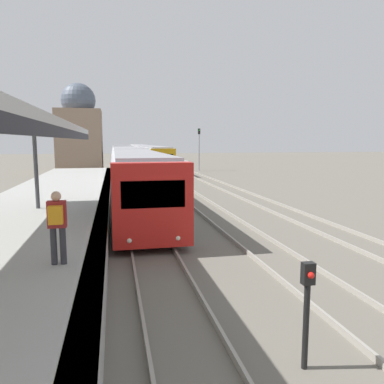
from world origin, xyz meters
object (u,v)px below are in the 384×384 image
(person_on_platform, at_px, (57,222))
(train_near, at_px, (127,162))
(signal_mast_far, at_px, (199,144))
(signal_post_near, at_px, (307,304))
(train_far, at_px, (145,154))

(person_on_platform, relative_size, train_near, 0.03)
(train_near, distance_m, signal_mast_far, 14.33)
(train_near, bearing_deg, signal_mast_far, 47.87)
(train_near, distance_m, signal_post_near, 31.32)
(person_on_platform, xyz_separation_m, train_far, (6.27, 53.40, -0.23))
(train_near, distance_m, train_far, 25.74)
(train_near, height_order, signal_post_near, train_near)
(signal_post_near, distance_m, signal_mast_far, 42.60)
(train_near, bearing_deg, person_on_platform, -95.08)
(person_on_platform, xyz_separation_m, train_near, (2.49, 27.94, -0.21))
(person_on_platform, distance_m, train_far, 53.77)
(train_near, bearing_deg, signal_post_near, -86.73)
(train_far, relative_size, signal_post_near, 26.32)
(person_on_platform, height_order, train_near, train_near)
(person_on_platform, bearing_deg, signal_mast_far, 72.63)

